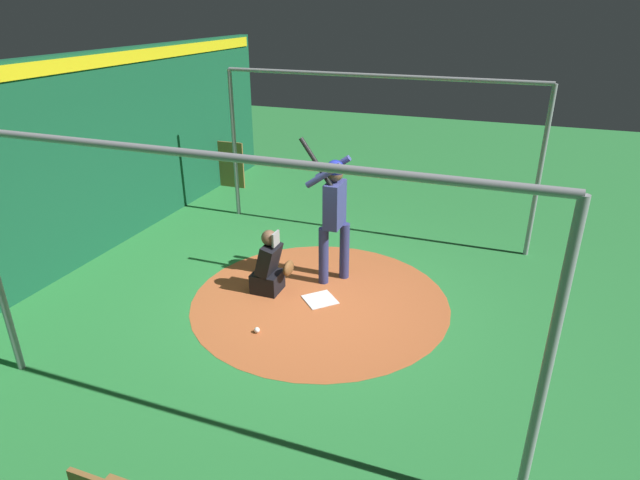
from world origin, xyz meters
The scene contains 9 objects.
ground_plane centered at (0.00, 0.00, 0.00)m, with size 27.69×27.69×0.00m, color #287A38.
dirt_circle centered at (0.00, 0.00, 0.00)m, with size 3.67×3.67×0.01m, color #AD562D.
home_plate centered at (0.00, 0.00, 0.01)m, with size 0.42×0.42×0.01m, color white.
batter centered at (-0.03, 0.65, 1.17)m, with size 0.68×0.49×2.22m.
catcher centered at (-0.78, 0.00, 0.38)m, with size 0.58×0.40×0.98m.
back_wall centered at (-4.10, 0.00, 1.62)m, with size 0.22×11.69×3.22m.
cage_frame centered at (0.00, 0.00, 2.00)m, with size 5.56×5.38×2.84m.
bat_rack centered at (-3.86, 4.14, 0.49)m, with size 0.94×0.18×1.05m.
baseball_0 centered at (-0.48, -1.05, 0.04)m, with size 0.07×0.07×0.07m, color white.
Camera 1 is at (2.28, -6.14, 3.89)m, focal length 29.62 mm.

